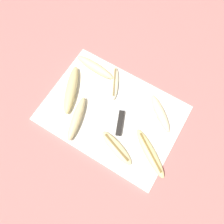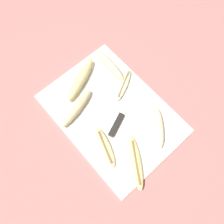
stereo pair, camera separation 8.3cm
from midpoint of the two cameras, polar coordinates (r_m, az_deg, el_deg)
ground_plane at (r=0.85m, az=-2.76°, el=-0.89°), size 4.00×4.00×0.00m
cutting_board at (r=0.85m, az=-2.78°, el=-0.76°), size 0.52×0.37×0.01m
knife at (r=0.83m, az=-0.55°, el=-2.01°), size 0.10×0.21×0.02m
banana_ripe_center at (r=0.83m, az=-12.02°, el=-2.03°), size 0.08×0.18×0.04m
banana_golden_short at (r=0.80m, az=6.97°, el=-10.99°), size 0.18×0.14×0.02m
banana_mellow_near at (r=0.80m, az=-1.80°, el=-9.76°), size 0.16×0.09×0.02m
banana_spotted_left at (r=0.88m, az=-13.27°, el=5.38°), size 0.12×0.20×0.04m
banana_soft_right at (r=0.91m, az=-7.09°, el=11.17°), size 0.18×0.05×0.04m
banana_bright_far at (r=0.88m, az=-2.09°, el=7.22°), size 0.10×0.15×0.02m
banana_cream_curved at (r=0.83m, az=9.76°, el=-0.68°), size 0.14×0.13×0.03m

